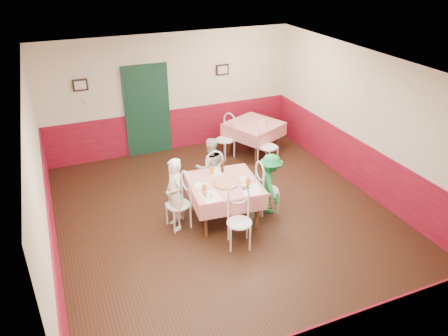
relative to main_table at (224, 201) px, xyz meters
name	(u,v)px	position (x,y,z in m)	size (l,w,h in m)	color
floor	(229,221)	(0.05, -0.12, -0.38)	(7.00, 7.00, 0.00)	black
ceiling	(230,71)	(0.05, -0.12, 2.42)	(7.00, 7.00, 0.00)	white
back_wall	(171,94)	(0.05, 3.38, 1.02)	(6.00, 0.10, 2.80)	beige
front_wall	(362,285)	(0.05, -3.62, 1.02)	(6.00, 0.10, 2.80)	beige
left_wall	(41,186)	(-2.95, -0.12, 1.02)	(0.10, 7.00, 2.80)	beige
right_wall	(372,127)	(3.05, -0.12, 1.02)	(0.10, 7.00, 2.80)	beige
wainscot_back	(173,129)	(0.05, 3.37, 0.12)	(6.00, 0.03, 1.00)	maroon
wainscot_left	(53,236)	(-2.94, -0.12, 0.12)	(0.03, 7.00, 1.00)	maroon
wainscot_right	(364,168)	(3.03, -0.12, 0.12)	(0.03, 7.00, 1.00)	maroon
door	(147,112)	(-0.55, 3.33, 0.68)	(0.96, 0.06, 2.10)	black
picture_left	(80,85)	(-1.95, 3.33, 1.48)	(0.32, 0.03, 0.26)	black
picture_right	(222,70)	(1.35, 3.33, 1.48)	(0.32, 0.03, 0.26)	black
thermostat	(87,100)	(-1.85, 3.33, 1.12)	(0.10, 0.03, 0.10)	white
main_table	(224,201)	(0.00, 0.00, 0.00)	(1.22, 1.22, 0.77)	red
second_table	(253,138)	(1.76, 2.39, 0.00)	(1.12, 1.12, 0.77)	red
chair_left	(178,205)	(-0.85, 0.08, 0.08)	(0.42, 0.42, 0.90)	white
chair_right	(267,190)	(0.85, -0.08, 0.08)	(0.42, 0.42, 0.90)	white
chair_far	(211,176)	(0.08, 0.85, 0.08)	(0.42, 0.42, 0.90)	white
chair_near	(239,223)	(-0.08, -0.85, 0.08)	(0.42, 0.42, 0.90)	white
chair_second_a	(225,140)	(1.01, 2.39, 0.08)	(0.42, 0.42, 0.90)	white
chair_second_b	(268,147)	(1.76, 1.64, 0.08)	(0.42, 0.42, 0.90)	white
pizza	(226,183)	(0.01, -0.06, 0.40)	(0.46, 0.46, 0.03)	#B74723
plate_left	(201,186)	(-0.42, 0.03, 0.39)	(0.25, 0.25, 0.01)	white
plate_right	(246,179)	(0.40, -0.05, 0.39)	(0.25, 0.25, 0.01)	white
plate_far	(216,172)	(0.01, 0.40, 0.39)	(0.25, 0.25, 0.01)	white
glass_a	(204,189)	(-0.45, -0.20, 0.46)	(0.08, 0.08, 0.15)	#BF7219
glass_b	(248,182)	(0.35, -0.25, 0.46)	(0.08, 0.08, 0.15)	#BF7219
glass_c	(212,171)	(-0.08, 0.38, 0.45)	(0.07, 0.07, 0.13)	#BF7219
beer_bottle	(222,167)	(0.12, 0.37, 0.49)	(0.06, 0.06, 0.22)	#381C0A
shaker_a	(206,196)	(-0.48, -0.39, 0.43)	(0.04, 0.04, 0.09)	silver
shaker_b	(211,197)	(-0.42, -0.44, 0.43)	(0.04, 0.04, 0.09)	silver
shaker_c	(204,194)	(-0.49, -0.31, 0.43)	(0.04, 0.04, 0.09)	#B23319
menu_left	(211,196)	(-0.39, -0.36, 0.39)	(0.30, 0.40, 0.00)	white
menu_right	(251,189)	(0.34, -0.41, 0.39)	(0.30, 0.40, 0.00)	white
wallet	(245,188)	(0.26, -0.34, 0.40)	(0.11, 0.09, 0.02)	black
diner_left	(175,194)	(-0.90, 0.08, 0.30)	(0.49, 0.32, 1.34)	gray
diner_far	(210,167)	(0.08, 0.90, 0.24)	(0.60, 0.47, 1.24)	gray
diner_right	(270,184)	(0.90, -0.08, 0.21)	(0.76, 0.44, 1.17)	gray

